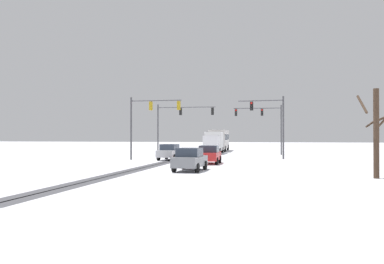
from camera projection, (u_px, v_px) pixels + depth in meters
name	position (u px, v px, depth m)	size (l,w,h in m)	color
ground_plane	(11.00, 229.00, 10.74)	(300.00, 300.00, 0.00)	white
wheel_track_left_lane	(134.00, 171.00, 28.28)	(0.85, 38.15, 0.01)	#4C4C51
wheel_track_right_lane	(124.00, 171.00, 28.42)	(0.80, 38.15, 0.01)	#4C4C51
sidewalk_kerb_right	(314.00, 176.00, 24.24)	(4.00, 38.15, 0.12)	white
traffic_signal_near_left	(148.00, 115.00, 41.98)	(5.49, 0.48, 6.50)	#47474C
traffic_signal_near_right	(271.00, 118.00, 41.61)	(4.66, 0.50, 6.50)	#47474C
traffic_signal_far_left	(178.00, 118.00, 51.77)	(7.50, 0.57, 6.50)	#47474C
traffic_signal_far_right	(264.00, 119.00, 53.31)	(6.25, 0.79, 6.50)	#47474C
car_silver_lead	(170.00, 152.00, 42.00)	(2.01, 4.19, 1.62)	#B7BABF
car_red_second	(209.00, 155.00, 36.04)	(1.91, 4.14, 1.62)	red
car_grey_third	(190.00, 159.00, 28.74)	(1.97, 4.17, 1.62)	slate
bus_oncoming	(219.00, 139.00, 66.54)	(3.07, 11.11, 3.38)	silver
box_truck_delivery	(214.00, 142.00, 56.96)	(2.54, 7.49, 3.02)	silver
bare_tree_sidewalk_mid	(376.00, 130.00, 23.72)	(2.02, 1.99, 5.23)	#423023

